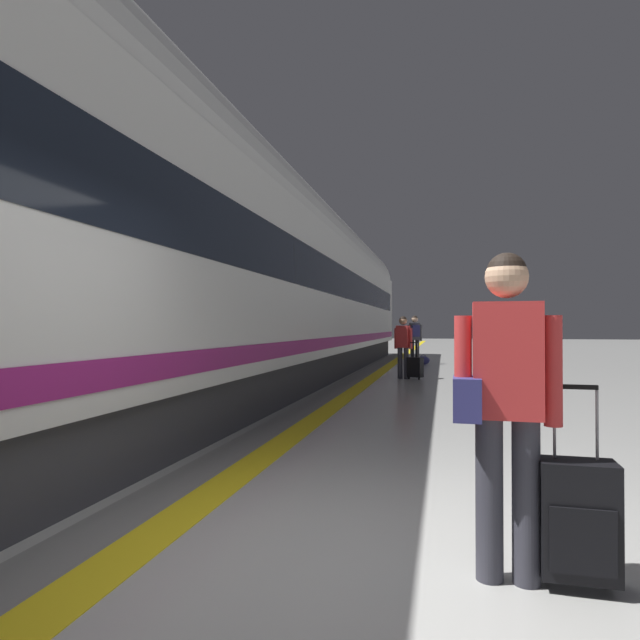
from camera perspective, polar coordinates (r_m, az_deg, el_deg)
The scene contains 10 objects.
ground_plane at distance 3.57m, azimuth 0.49°, elevation -23.13°, with size 120.00×120.00×0.00m, color #B7B7B2.
safety_line_strip at distance 13.42m, azimuth 4.79°, elevation -6.50°, with size 0.36×80.00×0.01m, color yellow.
tactile_edge_band at distance 13.47m, azimuth 3.40°, elevation -6.48°, with size 0.61×80.00×0.01m, color slate.
high_speed_train at distance 11.78m, azimuth -6.96°, elevation 4.88°, with size 2.94×33.83×4.97m.
traveller_foreground at distance 3.12m, azimuth 18.59°, elevation -6.99°, with size 0.56×0.30×1.76m.
rolling_suitcase_foreground at distance 3.32m, azimuth 25.28°, elevation -18.22°, with size 0.39×0.25×1.05m.
passenger_near at distance 14.50m, azimuth 8.63°, elevation -2.31°, with size 0.48×0.30×1.64m.
suitcase_near at distance 14.40m, azimuth 9.88°, elevation -4.85°, with size 0.44×0.36×0.96m.
passenger_mid at distance 20.23m, azimuth 9.83°, elevation -1.58°, with size 0.53×0.41×1.76m.
duffel_bag_mid at distance 20.01m, azimuth 10.71°, elevation -4.14°, with size 0.44×0.26×0.36m.
Camera 1 is at (0.70, -3.23, 1.36)m, focal length 30.78 mm.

